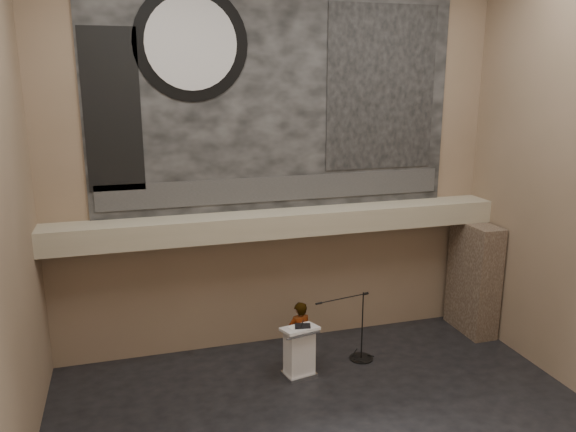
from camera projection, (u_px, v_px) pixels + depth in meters
name	position (u px, v px, depth m)	size (l,w,h in m)	color
wall_back	(278.00, 161.00, 12.32)	(10.00, 0.02, 8.50)	#7F6850
wall_front	(521.00, 291.00, 4.88)	(10.00, 0.02, 8.50)	#7F6850
soffit	(283.00, 223.00, 12.26)	(10.00, 0.80, 0.50)	tan
sprinkler_left	(211.00, 242.00, 11.85)	(0.04, 0.04, 0.06)	#B2893D
sprinkler_right	(363.00, 229.00, 12.81)	(0.04, 0.04, 0.06)	#B2893D
banner	(278.00, 94.00, 11.94)	(8.00, 0.05, 5.00)	black
banner_text_strip	(279.00, 189.00, 12.40)	(7.76, 0.02, 0.55)	#2F2F2F
banner_clock_rim	(191.00, 43.00, 11.17)	(2.30, 2.30, 0.02)	black
banner_clock_face	(191.00, 43.00, 11.15)	(1.84, 1.84, 0.02)	silver
banner_building_print	(382.00, 88.00, 12.54)	(2.60, 0.02, 3.60)	black
banner_brick_print	(112.00, 111.00, 11.05)	(1.10, 0.02, 3.20)	black
stone_pier	(474.00, 278.00, 13.51)	(0.60, 1.40, 2.70)	#46372B
lectern	(299.00, 351.00, 11.56)	(0.80, 0.63, 1.13)	silver
binder	(303.00, 326.00, 11.42)	(0.32, 0.25, 0.04)	black
papers	(296.00, 328.00, 11.37)	(0.21, 0.29, 0.01)	white
speaker_person	(299.00, 335.00, 11.88)	(0.54, 0.35, 1.48)	white
mic_stand	(360.00, 349.00, 12.32)	(1.41, 0.52, 1.56)	black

